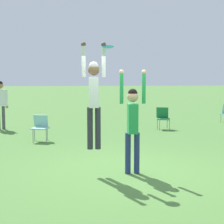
{
  "coord_description": "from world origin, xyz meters",
  "views": [
    {
      "loc": [
        -0.99,
        -7.98,
        2.13
      ],
      "look_at": [
        -0.25,
        0.12,
        1.3
      ],
      "focal_mm": 60.0,
      "sensor_mm": 36.0,
      "label": 1
    }
  ],
  "objects_px": {
    "camping_chair_3": "(40,125)",
    "person_spectator_near": "(1,100)",
    "person_jumping": "(94,92)",
    "camping_chair_2": "(163,116)",
    "frisbee": "(108,47)",
    "person_defending": "(133,119)"
  },
  "relations": [
    {
      "from": "frisbee",
      "to": "person_spectator_near",
      "type": "relative_size",
      "value": 0.13
    },
    {
      "from": "camping_chair_3",
      "to": "person_spectator_near",
      "type": "height_order",
      "value": "person_spectator_near"
    },
    {
      "from": "frisbee",
      "to": "person_spectator_near",
      "type": "xyz_separation_m",
      "value": [
        -3.6,
        6.9,
        -1.54
      ]
    },
    {
      "from": "person_defending",
      "to": "camping_chair_3",
      "type": "xyz_separation_m",
      "value": [
        -2.35,
        4.13,
        -0.69
      ]
    },
    {
      "from": "person_jumping",
      "to": "camping_chair_3",
      "type": "relative_size",
      "value": 2.7
    },
    {
      "from": "frisbee",
      "to": "camping_chair_3",
      "type": "relative_size",
      "value": 0.29
    },
    {
      "from": "camping_chair_3",
      "to": "person_spectator_near",
      "type": "xyz_separation_m",
      "value": [
        -1.77,
        2.75,
        0.64
      ]
    },
    {
      "from": "person_jumping",
      "to": "person_spectator_near",
      "type": "distance_m",
      "value": 7.62
    },
    {
      "from": "camping_chair_3",
      "to": "person_jumping",
      "type": "bearing_deg",
      "value": 130.44
    },
    {
      "from": "person_jumping",
      "to": "camping_chair_3",
      "type": "distance_m",
      "value": 4.54
    },
    {
      "from": "camping_chair_2",
      "to": "person_spectator_near",
      "type": "relative_size",
      "value": 0.45
    },
    {
      "from": "frisbee",
      "to": "person_jumping",
      "type": "bearing_deg",
      "value": 167.79
    },
    {
      "from": "camping_chair_3",
      "to": "person_spectator_near",
      "type": "bearing_deg",
      "value": -37.18
    },
    {
      "from": "frisbee",
      "to": "camping_chair_3",
      "type": "bearing_deg",
      "value": 113.67
    },
    {
      "from": "person_jumping",
      "to": "person_defending",
      "type": "xyz_separation_m",
      "value": [
        0.82,
        -0.03,
        -0.56
      ]
    },
    {
      "from": "frisbee",
      "to": "person_spectator_near",
      "type": "distance_m",
      "value": 7.93
    },
    {
      "from": "person_jumping",
      "to": "camping_chair_3",
      "type": "xyz_separation_m",
      "value": [
        -1.53,
        4.09,
        -1.24
      ]
    },
    {
      "from": "frisbee",
      "to": "camping_chair_2",
      "type": "height_order",
      "value": "frisbee"
    },
    {
      "from": "camping_chair_2",
      "to": "person_spectator_near",
      "type": "distance_m",
      "value": 6.29
    },
    {
      "from": "person_jumping",
      "to": "camping_chair_2",
      "type": "bearing_deg",
      "value": -22.75
    },
    {
      "from": "person_jumping",
      "to": "camping_chair_2",
      "type": "height_order",
      "value": "person_jumping"
    },
    {
      "from": "person_defending",
      "to": "camping_chair_2",
      "type": "xyz_separation_m",
      "value": [
        2.12,
        6.34,
        -0.69
      ]
    }
  ]
}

